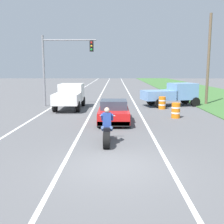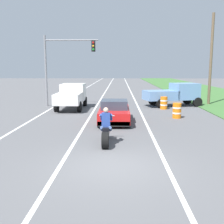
{
  "view_description": "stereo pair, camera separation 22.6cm",
  "coord_description": "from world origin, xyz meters",
  "px_view_note": "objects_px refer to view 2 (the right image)",
  "views": [
    {
      "loc": [
        -0.03,
        -8.61,
        3.26
      ],
      "look_at": [
        -0.19,
        5.21,
        1.0
      ],
      "focal_mm": 42.94,
      "sensor_mm": 36.0,
      "label": 1
    },
    {
      "loc": [
        0.2,
        -8.6,
        3.26
      ],
      "look_at": [
        -0.19,
        5.21,
        1.0
      ],
      "focal_mm": 42.94,
      "sensor_mm": 36.0,
      "label": 2
    }
  ],
  "objects_px": {
    "construction_barrel_far": "(163,97)",
    "pickup_truck_left_lane_white": "(71,95)",
    "construction_barrel_nearest": "(177,111)",
    "motorcycle_with_rider": "(106,131)",
    "pickup_truck_right_shoulder_light_blue": "(175,93)",
    "sports_car_red": "(114,112)",
    "construction_barrel_mid": "(164,103)",
    "traffic_light_mast_near": "(62,60)"
  },
  "relations": [
    {
      "from": "construction_barrel_far",
      "to": "pickup_truck_left_lane_white",
      "type": "bearing_deg",
      "value": -149.65
    },
    {
      "from": "construction_barrel_nearest",
      "to": "motorcycle_with_rider",
      "type": "bearing_deg",
      "value": -124.65
    },
    {
      "from": "pickup_truck_right_shoulder_light_blue",
      "to": "motorcycle_with_rider",
      "type": "bearing_deg",
      "value": -113.86
    },
    {
      "from": "sports_car_red",
      "to": "construction_barrel_mid",
      "type": "xyz_separation_m",
      "value": [
        3.89,
        5.36,
        -0.13
      ]
    },
    {
      "from": "traffic_light_mast_near",
      "to": "pickup_truck_left_lane_white",
      "type": "bearing_deg",
      "value": -55.91
    },
    {
      "from": "pickup_truck_right_shoulder_light_blue",
      "to": "construction_barrel_nearest",
      "type": "relative_size",
      "value": 5.14
    },
    {
      "from": "sports_car_red",
      "to": "motorcycle_with_rider",
      "type": "bearing_deg",
      "value": -93.1
    },
    {
      "from": "pickup_truck_left_lane_white",
      "to": "pickup_truck_right_shoulder_light_blue",
      "type": "bearing_deg",
      "value": 11.8
    },
    {
      "from": "pickup_truck_right_shoulder_light_blue",
      "to": "construction_barrel_mid",
      "type": "relative_size",
      "value": 5.14
    },
    {
      "from": "motorcycle_with_rider",
      "to": "construction_barrel_nearest",
      "type": "xyz_separation_m",
      "value": [
        4.37,
        6.32,
        -0.09
      ]
    },
    {
      "from": "sports_car_red",
      "to": "pickup_truck_left_lane_white",
      "type": "relative_size",
      "value": 0.9
    },
    {
      "from": "construction_barrel_nearest",
      "to": "construction_barrel_far",
      "type": "relative_size",
      "value": 1.0
    },
    {
      "from": "construction_barrel_mid",
      "to": "pickup_truck_left_lane_white",
      "type": "bearing_deg",
      "value": 179.92
    },
    {
      "from": "motorcycle_with_rider",
      "to": "construction_barrel_nearest",
      "type": "bearing_deg",
      "value": 55.35
    },
    {
      "from": "sports_car_red",
      "to": "construction_barrel_mid",
      "type": "height_order",
      "value": "sports_car_red"
    },
    {
      "from": "sports_car_red",
      "to": "construction_barrel_far",
      "type": "distance_m",
      "value": 11.1
    },
    {
      "from": "sports_car_red",
      "to": "construction_barrel_nearest",
      "type": "distance_m",
      "value": 4.33
    },
    {
      "from": "pickup_truck_right_shoulder_light_blue",
      "to": "construction_barrel_mid",
      "type": "xyz_separation_m",
      "value": [
        -1.2,
        -1.83,
        -0.6
      ]
    },
    {
      "from": "traffic_light_mast_near",
      "to": "construction_barrel_nearest",
      "type": "distance_m",
      "value": 10.86
    },
    {
      "from": "construction_barrel_mid",
      "to": "sports_car_red",
      "type": "bearing_deg",
      "value": -125.97
    },
    {
      "from": "pickup_truck_left_lane_white",
      "to": "pickup_truck_right_shoulder_light_blue",
      "type": "relative_size",
      "value": 0.93
    },
    {
      "from": "pickup_truck_left_lane_white",
      "to": "construction_barrel_far",
      "type": "height_order",
      "value": "pickup_truck_left_lane_white"
    },
    {
      "from": "sports_car_red",
      "to": "construction_barrel_nearest",
      "type": "xyz_separation_m",
      "value": [
        4.1,
        1.39,
        -0.13
      ]
    },
    {
      "from": "traffic_light_mast_near",
      "to": "construction_barrel_nearest",
      "type": "relative_size",
      "value": 6.0
    },
    {
      "from": "traffic_light_mast_near",
      "to": "construction_barrel_far",
      "type": "relative_size",
      "value": 6.0
    },
    {
      "from": "pickup_truck_right_shoulder_light_blue",
      "to": "construction_barrel_nearest",
      "type": "distance_m",
      "value": 5.92
    },
    {
      "from": "sports_car_red",
      "to": "construction_barrel_nearest",
      "type": "bearing_deg",
      "value": 18.66
    },
    {
      "from": "pickup_truck_left_lane_white",
      "to": "construction_barrel_mid",
      "type": "xyz_separation_m",
      "value": [
        7.48,
        -0.01,
        -0.6
      ]
    },
    {
      "from": "sports_car_red",
      "to": "traffic_light_mast_near",
      "type": "height_order",
      "value": "traffic_light_mast_near"
    },
    {
      "from": "pickup_truck_left_lane_white",
      "to": "pickup_truck_right_shoulder_light_blue",
      "type": "height_order",
      "value": "same"
    },
    {
      "from": "motorcycle_with_rider",
      "to": "construction_barrel_far",
      "type": "bearing_deg",
      "value": 72.31
    },
    {
      "from": "motorcycle_with_rider",
      "to": "pickup_truck_right_shoulder_light_blue",
      "type": "height_order",
      "value": "pickup_truck_right_shoulder_light_blue"
    },
    {
      "from": "motorcycle_with_rider",
      "to": "construction_barrel_mid",
      "type": "bearing_deg",
      "value": 68.02
    },
    {
      "from": "traffic_light_mast_near",
      "to": "motorcycle_with_rider",
      "type": "bearing_deg",
      "value": -69.84
    },
    {
      "from": "pickup_truck_right_shoulder_light_blue",
      "to": "construction_barrel_nearest",
      "type": "xyz_separation_m",
      "value": [
        -0.99,
        -5.8,
        -0.6
      ]
    },
    {
      "from": "traffic_light_mast_near",
      "to": "construction_barrel_far",
      "type": "height_order",
      "value": "traffic_light_mast_near"
    },
    {
      "from": "construction_barrel_mid",
      "to": "construction_barrel_far",
      "type": "distance_m",
      "value": 4.81
    },
    {
      "from": "construction_barrel_nearest",
      "to": "construction_barrel_far",
      "type": "distance_m",
      "value": 8.76
    },
    {
      "from": "traffic_light_mast_near",
      "to": "construction_barrel_far",
      "type": "xyz_separation_m",
      "value": [
        9.14,
        3.27,
        -3.49
      ]
    },
    {
      "from": "construction_barrel_nearest",
      "to": "construction_barrel_far",
      "type": "xyz_separation_m",
      "value": [
        0.44,
        8.75,
        0.0
      ]
    },
    {
      "from": "pickup_truck_left_lane_white",
      "to": "pickup_truck_right_shoulder_light_blue",
      "type": "distance_m",
      "value": 8.87
    },
    {
      "from": "sports_car_red",
      "to": "traffic_light_mast_near",
      "type": "xyz_separation_m",
      "value": [
        -4.6,
        6.86,
        3.37
      ]
    }
  ]
}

